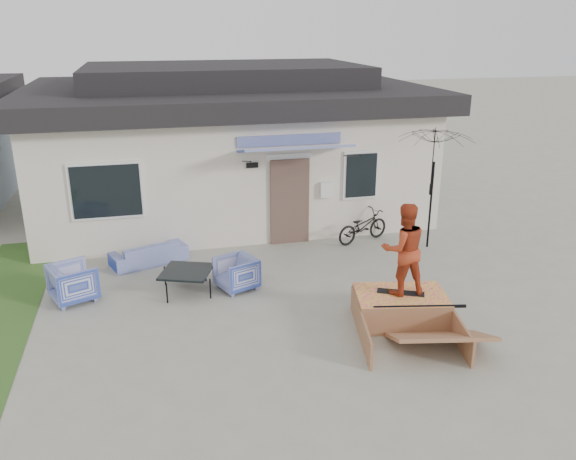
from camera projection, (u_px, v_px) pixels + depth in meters
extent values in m
plane|color=gray|center=(296.00, 336.00, 10.09)|extent=(90.00, 90.00, 0.00)
cube|color=beige|center=(227.00, 155.00, 16.91)|extent=(10.00, 7.00, 3.00)
cube|color=black|center=(225.00, 94.00, 16.32)|extent=(10.80, 7.80, 0.50)
cube|color=black|center=(224.00, 74.00, 16.14)|extent=(7.50, 4.50, 0.60)
cube|color=brown|center=(290.00, 202.00, 14.04)|extent=(0.95, 0.08, 2.10)
cube|color=white|center=(106.00, 191.00, 12.92)|extent=(1.60, 0.06, 1.30)
cube|color=white|center=(361.00, 175.00, 14.27)|extent=(0.90, 0.06, 1.20)
cube|color=#21389B|center=(295.00, 149.00, 13.11)|extent=(2.50, 1.09, 0.29)
imported|color=#21389B|center=(149.00, 250.00, 13.04)|extent=(1.75, 1.03, 0.66)
imported|color=#21389B|center=(73.00, 281.00, 11.26)|extent=(1.00, 1.03, 0.82)
imported|color=#21389B|center=(236.00, 272.00, 11.76)|extent=(0.90, 0.92, 0.75)
cube|color=black|center=(187.00, 281.00, 11.67)|extent=(1.21, 1.21, 0.46)
imported|color=black|center=(363.00, 223.00, 14.31)|extent=(1.60, 1.02, 0.96)
cylinder|color=black|center=(430.00, 205.00, 13.77)|extent=(0.05, 0.05, 2.10)
imported|color=black|center=(433.00, 177.00, 13.53)|extent=(2.17, 2.09, 0.90)
cube|color=black|center=(401.00, 292.00, 10.45)|extent=(0.84, 0.56, 0.05)
imported|color=#AC3A1D|center=(404.00, 247.00, 10.16)|extent=(0.85, 0.67, 1.67)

